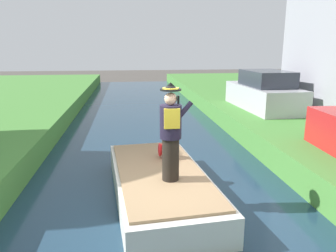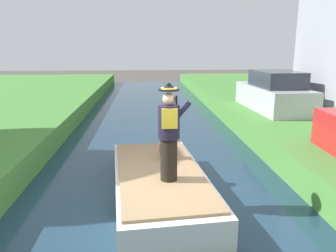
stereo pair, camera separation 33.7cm
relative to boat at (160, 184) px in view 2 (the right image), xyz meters
name	(u,v)px [view 2 (the right image)]	position (x,y,z in m)	size (l,w,h in m)	color
ground_plane	(161,219)	(0.00, -0.71, -0.40)	(80.00, 80.00, 0.00)	#4C4742
canal_water	(161,216)	(0.00, -0.71, -0.35)	(5.93, 48.00, 0.10)	#1E384C
boat	(160,184)	(0.00, 0.00, 0.00)	(2.18, 4.35, 0.61)	silver
person_pirate	(169,133)	(0.16, -0.52, 1.23)	(0.61, 0.42, 1.85)	black
parrot_plush	(167,148)	(0.21, 0.72, 0.55)	(0.36, 0.34, 0.57)	red
parked_car_silver	(274,93)	(4.73, 5.96, 1.01)	(1.86, 4.07, 1.50)	#B7B7BC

